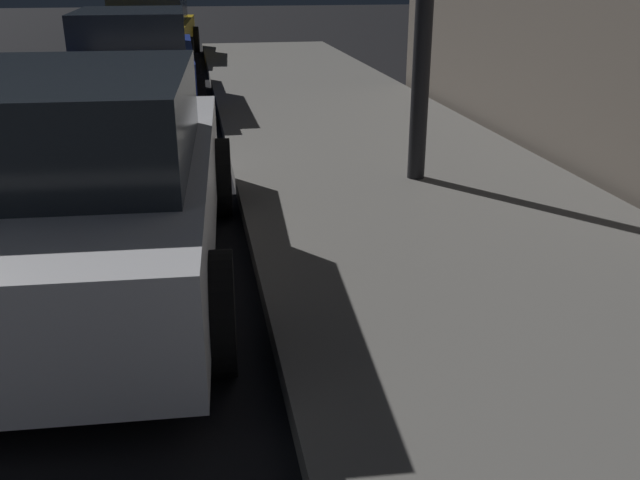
% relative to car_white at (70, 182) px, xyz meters
% --- Properties ---
extents(car_white, '(2.21, 4.12, 1.43)m').
position_rel_car_white_xyz_m(car_white, '(0.00, 0.00, 0.00)').
color(car_white, silver).
rests_on(car_white, ground).
extents(car_blue, '(1.97, 4.24, 1.43)m').
position_rel_car_white_xyz_m(car_blue, '(0.00, 6.34, 0.01)').
color(car_blue, navy).
rests_on(car_blue, ground).
extents(car_yellow_cab, '(2.16, 4.39, 1.43)m').
position_rel_car_white_xyz_m(car_yellow_cab, '(0.00, 12.04, 0.00)').
color(car_yellow_cab, gold).
rests_on(car_yellow_cab, ground).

